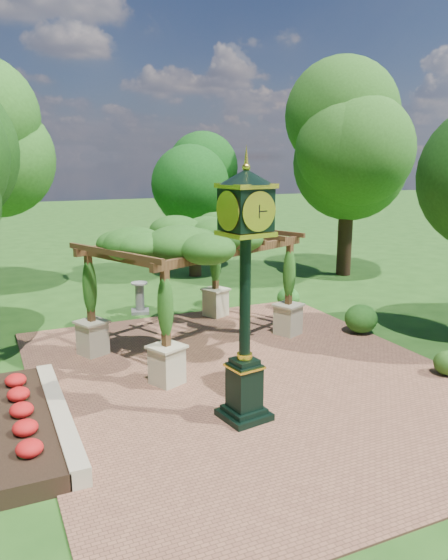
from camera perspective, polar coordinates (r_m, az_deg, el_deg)
name	(u,v)px	position (r m, az deg, el deg)	size (l,w,h in m)	color
ground	(269,395)	(12.87, 4.71, -11.87)	(120.00, 120.00, 0.00)	#1E4714
brick_plaza	(249,378)	(13.67, 2.65, -10.23)	(10.00, 12.00, 0.04)	brown
border_wall	(59,416)	(11.92, -16.84, -13.45)	(0.35, 5.00, 0.40)	#C6B793
flower_bed	(12,426)	(11.87, -21.26, -14.01)	(1.50, 5.00, 0.36)	red
pedestal_clock	(245,274)	(10.70, 2.25, 0.63)	(1.17, 1.17, 5.20)	black
pergola	(195,243)	(15.31, -3.10, 3.88)	(6.77, 5.65, 3.65)	#C6BC93
sundial	(140,300)	(19.28, -8.79, -2.04)	(0.74, 0.74, 1.10)	gray
shrub_front	(447,363)	(14.81, 22.31, -8.02)	(0.67, 0.67, 0.60)	#265017
shrub_mid	(361,319)	(17.35, 14.12, -3.94)	(1.00, 1.00, 0.90)	#205217
shrub_back	(288,298)	(19.75, 6.74, -1.85)	(0.81, 0.81, 0.73)	#24651D
tree_north	(194,183)	(24.64, -3.13, 10.12)	(3.61, 3.61, 6.17)	#372616
tree_east_far	(350,142)	(25.46, 12.99, 13.91)	(4.89, 4.89, 8.73)	#321E13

